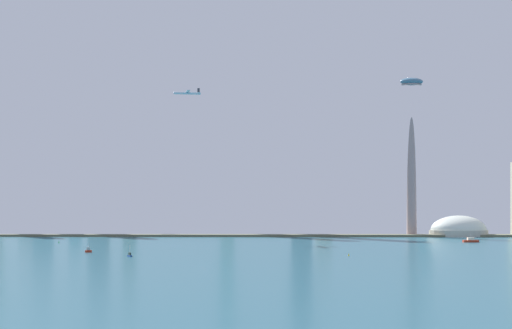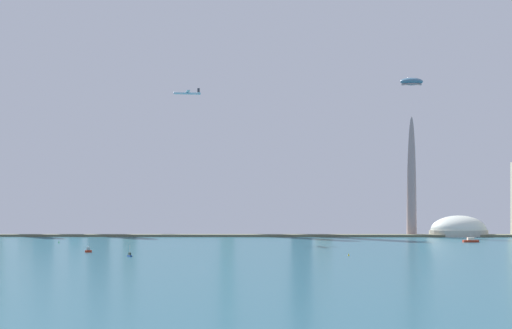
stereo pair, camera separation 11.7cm
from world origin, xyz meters
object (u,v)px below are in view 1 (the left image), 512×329
Objects in this scene: skyscraper_1 at (76,214)px; skyscraper_6 at (99,200)px; skyscraper_3 at (44,207)px; boat_1 at (471,240)px; skyscraper_7 at (29,214)px; boat_2 at (88,250)px; skyscraper_10 at (130,204)px; boat_3 at (130,255)px; stadium_dome at (456,230)px; skyscraper_9 at (301,178)px; observation_tower at (411,129)px; skyscraper_2 at (228,169)px; skyscraper_0 at (323,218)px; airplane at (187,93)px; skyscraper_8 at (423,206)px; channel_buoy_1 at (59,242)px; channel_buoy_0 at (349,254)px.

skyscraper_6 is (56.00, -100.24, 19.80)m from skyscraper_1.
boat_1 is (536.45, -185.74, -35.12)m from skyscraper_3.
boat_2 is at bearing -66.13° from skyscraper_7.
boat_3 is (78.96, -433.84, -40.43)m from skyscraper_10.
skyscraper_7 is (-595.67, 104.66, 19.17)m from stadium_dome.
observation_tower is at bearing -4.79° from skyscraper_9.
stadium_dome is 605.10m from skyscraper_7.
skyscraper_2 is 258.28m from skyscraper_3.
skyscraper_0 is 260.45m from airplane.
observation_tower reaches higher than skyscraper_2.
stadium_dome is 91.95m from skyscraper_8.
boat_2 is at bearing -106.36° from skyscraper_2.
boat_3 is at bearing 77.85° from airplane.
airplane is at bearing -149.07° from skyscraper_0.
skyscraper_7 is at bearing -42.58° from airplane.
observation_tower is 559.30m from skyscraper_7.
boat_2 is 0.82× the size of boat_3.
boat_3 is at bearing -79.69° from skyscraper_10.
airplane reaches higher than channel_buoy_1.
boat_3 is (-343.22, -221.59, -0.57)m from boat_1.
skyscraper_2 reaches higher than boat_1.
observation_tower reaches higher than skyscraper_9.
stadium_dome is 177.87m from skyscraper_0.
skyscraper_8 is at bearing -90.83° from boat_1.
skyscraper_8 is at bearing -165.93° from airplane.
skyscraper_6 is 10.39× the size of boat_3.
skyscraper_0 is 304.55m from skyscraper_6.
stadium_dome is at bearing -0.14° from skyscraper_6.
boat_3 is at bearing 83.71° from boat_2.
skyscraper_8 is 1.01× the size of skyscraper_10.
skyscraper_1 is 275.46m from channel_buoy_1.
skyscraper_10 reaches higher than boat_3.
skyscraper_7 is at bearing 113.52° from channel_buoy_1.
airplane reaches higher than skyscraper_0.
skyscraper_2 is 74.82× the size of channel_buoy_1.
skyscraper_3 is at bearing -58.23° from skyscraper_7.
skyscraper_8 is at bearing 107.83° from stadium_dome.
skyscraper_1 reaches higher than channel_buoy_0.
skyscraper_6 is 190.95m from airplane.
skyscraper_7 is at bearing 140.49° from skyscraper_6.
skyscraper_0 is at bearing 89.11° from channel_buoy_0.
skyscraper_0 is at bearing 1.37° from skyscraper_3.
skyscraper_3 reaches higher than boat_3.
skyscraper_8 is 10.31× the size of boat_3.
skyscraper_3 reaches higher than boat_2.
observation_tower is 3.03× the size of skyscraper_10.
observation_tower is 5.90× the size of skyscraper_0.
boat_1 is at bearing 52.87° from channel_buoy_0.
airplane reaches higher than skyscraper_3.
skyscraper_8 is 45.52× the size of channel_buoy_0.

